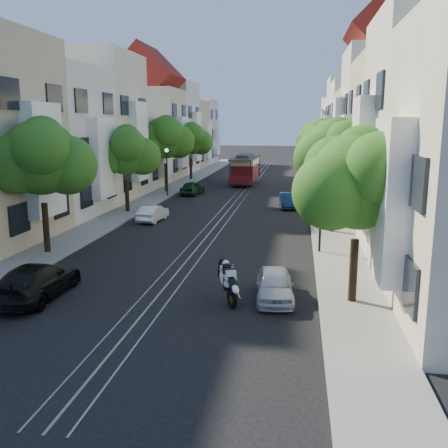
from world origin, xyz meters
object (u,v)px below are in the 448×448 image
at_px(tree_e_b, 336,153).
at_px(lamp_east, 321,198).
at_px(tree_w_a, 42,159).
at_px(parked_car_w_mid, 153,213).
at_px(parked_car_e_far, 303,192).
at_px(tree_w_d, 191,140).
at_px(tree_w_c, 166,138).
at_px(cable_car, 245,168).
at_px(parked_car_w_far, 192,188).
at_px(lamp_west, 167,165).
at_px(parked_car_e_near, 275,285).
at_px(tree_e_a, 360,183).
at_px(tree_w_b, 126,152).
at_px(parked_car_e_mid, 288,200).
at_px(parked_car_w_near, 37,281).
at_px(sportbike_rider, 227,279).
at_px(tree_e_d, 321,139).
at_px(tree_e_c, 326,147).

relative_size(tree_e_b, lamp_east, 1.61).
relative_size(tree_w_a, parked_car_w_mid, 2.03).
bearing_deg(parked_car_e_far, tree_e_b, -86.87).
relative_size(tree_w_d, lamp_east, 1.57).
distance_m(tree_w_a, tree_w_c, 23.00).
distance_m(cable_car, parked_car_w_far, 9.60).
xyz_separation_m(tree_w_c, lamp_west, (0.84, -2.98, -2.22)).
bearing_deg(parked_car_e_near, lamp_east, 70.38).
relative_size(tree_e_a, parked_car_e_far, 1.52).
bearing_deg(tree_w_d, lamp_west, -86.56).
bearing_deg(lamp_east, tree_w_c, 122.65).
distance_m(tree_w_c, parked_car_e_near, 30.59).
height_order(tree_e_a, parked_car_e_far, tree_e_a).
relative_size(cable_car, parked_car_w_far, 2.13).
height_order(tree_w_a, tree_w_b, tree_w_a).
height_order(cable_car, parked_car_e_mid, cable_car).
bearing_deg(tree_e_b, parked_car_w_near, -131.72).
bearing_deg(tree_w_b, parked_car_e_far, 34.63).
xyz_separation_m(tree_e_a, parked_car_e_far, (-1.66, 25.80, -3.83)).
bearing_deg(tree_w_b, parked_car_e_near, -55.78).
bearing_deg(parked_car_e_mid, tree_e_b, -78.59).
bearing_deg(tree_w_d, tree_w_a, -90.00).
bearing_deg(lamp_east, parked_car_e_mid, 97.72).
bearing_deg(tree_e_a, sportbike_rider, -174.43).
bearing_deg(tree_w_d, parked_car_e_near, -73.50).
height_order(tree_w_a, cable_car, tree_w_a).
bearing_deg(tree_e_d, tree_w_d, 160.85).
bearing_deg(sportbike_rider, lamp_east, 40.06).
xyz_separation_m(tree_w_c, parked_car_e_far, (12.74, -2.20, -4.50)).
bearing_deg(lamp_east, tree_e_d, 87.96).
distance_m(lamp_west, sportbike_rider, 27.08).
bearing_deg(tree_e_d, parked_car_w_near, -108.39).
distance_m(tree_e_c, tree_w_b, 15.60).
bearing_deg(tree_w_b, tree_e_d, 49.73).
height_order(lamp_west, cable_car, lamp_west).
height_order(tree_w_d, parked_car_w_far, tree_w_d).
relative_size(tree_e_c, tree_w_d, 1.00).
relative_size(tree_e_a, parked_car_w_far, 1.74).
distance_m(sportbike_rider, parked_car_w_near, 7.13).
relative_size(tree_e_d, lamp_east, 1.65).
relative_size(lamp_west, parked_car_w_mid, 1.26).
relative_size(sportbike_rider, parked_car_w_far, 0.59).
xyz_separation_m(tree_e_d, sportbike_rider, (-4.56, -34.44, -4.01)).
bearing_deg(tree_e_d, parked_car_e_far, -101.45).
distance_m(tree_e_d, sportbike_rider, 34.98).
relative_size(tree_w_c, parked_car_e_near, 2.11).
bearing_deg(parked_car_w_mid, parked_car_e_far, -125.68).
bearing_deg(sportbike_rider, lamp_west, 85.27).
relative_size(tree_e_d, tree_w_b, 1.09).
height_order(sportbike_rider, parked_car_w_near, sportbike_rider).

